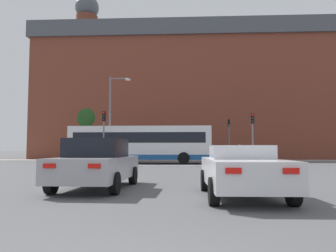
{
  "coord_description": "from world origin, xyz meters",
  "views": [
    {
      "loc": [
        0.68,
        -2.45,
        1.28
      ],
      "look_at": [
        -0.84,
        27.92,
        3.4
      ],
      "focal_mm": 35.0,
      "sensor_mm": 36.0,
      "label": 1
    }
  ],
  "objects_px": {
    "street_lamp_junction": "(113,111)",
    "pedestrian_walking_east": "(152,152)",
    "traffic_light_far_right": "(229,133)",
    "traffic_light_near_left": "(104,129)",
    "pedestrian_waiting": "(240,151)",
    "car_roadster_right": "(242,170)",
    "bus_crossing_lead": "(141,144)",
    "traffic_light_near_right": "(253,130)",
    "car_saloon_left": "(97,164)"
  },
  "relations": [
    {
      "from": "traffic_light_near_left",
      "to": "pedestrian_walking_east",
      "type": "xyz_separation_m",
      "value": [
        2.85,
        10.41,
        -1.98
      ]
    },
    {
      "from": "car_roadster_right",
      "to": "bus_crossing_lead",
      "type": "bearing_deg",
      "value": 104.24
    },
    {
      "from": "car_saloon_left",
      "to": "car_roadster_right",
      "type": "distance_m",
      "value": 4.61
    },
    {
      "from": "street_lamp_junction",
      "to": "pedestrian_walking_east",
      "type": "relative_size",
      "value": 4.81
    },
    {
      "from": "street_lamp_junction",
      "to": "bus_crossing_lead",
      "type": "bearing_deg",
      "value": 17.63
    },
    {
      "from": "traffic_light_near_right",
      "to": "pedestrian_waiting",
      "type": "relative_size",
      "value": 2.26
    },
    {
      "from": "traffic_light_far_right",
      "to": "traffic_light_near_left",
      "type": "bearing_deg",
      "value": -137.9
    },
    {
      "from": "traffic_light_far_right",
      "to": "street_lamp_junction",
      "type": "distance_m",
      "value": 14.01
    },
    {
      "from": "traffic_light_near_left",
      "to": "traffic_light_far_right",
      "type": "distance_m",
      "value": 15.46
    },
    {
      "from": "car_saloon_left",
      "to": "bus_crossing_lead",
      "type": "distance_m",
      "value": 18.5
    },
    {
      "from": "traffic_light_near_left",
      "to": "street_lamp_junction",
      "type": "distance_m",
      "value": 2.65
    },
    {
      "from": "pedestrian_waiting",
      "to": "traffic_light_near_right",
      "type": "bearing_deg",
      "value": 91.09
    },
    {
      "from": "traffic_light_near_left",
      "to": "traffic_light_near_right",
      "type": "distance_m",
      "value": 11.84
    },
    {
      "from": "traffic_light_near_left",
      "to": "pedestrian_walking_east",
      "type": "height_order",
      "value": "traffic_light_near_left"
    },
    {
      "from": "traffic_light_near_left",
      "to": "pedestrian_waiting",
      "type": "height_order",
      "value": "traffic_light_near_left"
    },
    {
      "from": "car_saloon_left",
      "to": "traffic_light_near_right",
      "type": "xyz_separation_m",
      "value": [
        8.1,
        15.19,
        1.92
      ]
    },
    {
      "from": "car_saloon_left",
      "to": "pedestrian_waiting",
      "type": "bearing_deg",
      "value": 73.28
    },
    {
      "from": "car_saloon_left",
      "to": "street_lamp_junction",
      "type": "xyz_separation_m",
      "value": [
        -3.4,
        17.71,
        3.78
      ]
    },
    {
      "from": "traffic_light_near_left",
      "to": "street_lamp_junction",
      "type": "relative_size",
      "value": 0.57
    },
    {
      "from": "car_roadster_right",
      "to": "pedestrian_walking_east",
      "type": "height_order",
      "value": "pedestrian_walking_east"
    },
    {
      "from": "bus_crossing_lead",
      "to": "pedestrian_waiting",
      "type": "height_order",
      "value": "bus_crossing_lead"
    },
    {
      "from": "car_roadster_right",
      "to": "pedestrian_walking_east",
      "type": "xyz_separation_m",
      "value": [
        -5.2,
        27.71,
        0.21
      ]
    },
    {
      "from": "car_roadster_right",
      "to": "traffic_light_near_right",
      "type": "relative_size",
      "value": 1.07
    },
    {
      "from": "traffic_light_near_right",
      "to": "pedestrian_waiting",
      "type": "bearing_deg",
      "value": 85.42
    },
    {
      "from": "car_saloon_left",
      "to": "pedestrian_walking_east",
      "type": "height_order",
      "value": "car_saloon_left"
    },
    {
      "from": "traffic_light_near_left",
      "to": "traffic_light_near_right",
      "type": "bearing_deg",
      "value": -2.42
    },
    {
      "from": "bus_crossing_lead",
      "to": "pedestrian_waiting",
      "type": "xyz_separation_m",
      "value": [
        10.15,
        8.74,
        -0.69
      ]
    },
    {
      "from": "traffic_light_far_right",
      "to": "pedestrian_waiting",
      "type": "xyz_separation_m",
      "value": [
        1.32,
        1.13,
        -1.98
      ]
    },
    {
      "from": "traffic_light_far_right",
      "to": "pedestrian_walking_east",
      "type": "height_order",
      "value": "traffic_light_far_right"
    },
    {
      "from": "bus_crossing_lead",
      "to": "pedestrian_walking_east",
      "type": "xyz_separation_m",
      "value": [
        0.21,
        7.66,
        -0.83
      ]
    },
    {
      "from": "pedestrian_waiting",
      "to": "pedestrian_walking_east",
      "type": "bearing_deg",
      "value": 11.89
    },
    {
      "from": "bus_crossing_lead",
      "to": "pedestrian_waiting",
      "type": "distance_m",
      "value": 13.41
    },
    {
      "from": "car_saloon_left",
      "to": "bus_crossing_lead",
      "type": "bearing_deg",
      "value": 95.09
    },
    {
      "from": "car_saloon_left",
      "to": "car_roadster_right",
      "type": "bearing_deg",
      "value": -18.74
    },
    {
      "from": "car_roadster_right",
      "to": "street_lamp_junction",
      "type": "height_order",
      "value": "street_lamp_junction"
    },
    {
      "from": "car_roadster_right",
      "to": "pedestrian_walking_east",
      "type": "relative_size",
      "value": 2.74
    },
    {
      "from": "traffic_light_far_right",
      "to": "pedestrian_walking_east",
      "type": "bearing_deg",
      "value": 179.71
    },
    {
      "from": "pedestrian_waiting",
      "to": "car_roadster_right",
      "type": "bearing_deg",
      "value": 86.31
    },
    {
      "from": "car_saloon_left",
      "to": "pedestrian_walking_east",
      "type": "relative_size",
      "value": 2.85
    },
    {
      "from": "traffic_light_near_left",
      "to": "traffic_light_far_right",
      "type": "bearing_deg",
      "value": 42.1
    },
    {
      "from": "traffic_light_far_right",
      "to": "street_lamp_junction",
      "type": "xyz_separation_m",
      "value": [
        -11.15,
        -8.35,
        1.55
      ]
    },
    {
      "from": "street_lamp_junction",
      "to": "pedestrian_waiting",
      "type": "height_order",
      "value": "street_lamp_junction"
    },
    {
      "from": "car_saloon_left",
      "to": "traffic_light_near_left",
      "type": "xyz_separation_m",
      "value": [
        -3.73,
        15.69,
        2.09
      ]
    },
    {
      "from": "bus_crossing_lead",
      "to": "traffic_light_far_right",
      "type": "xyz_separation_m",
      "value": [
        8.83,
        7.61,
        1.29
      ]
    },
    {
      "from": "traffic_light_near_left",
      "to": "traffic_light_far_right",
      "type": "relative_size",
      "value": 0.95
    },
    {
      "from": "pedestrian_waiting",
      "to": "traffic_light_far_right",
      "type": "bearing_deg",
      "value": 46.26
    },
    {
      "from": "traffic_light_near_right",
      "to": "bus_crossing_lead",
      "type": "bearing_deg",
      "value": 160.5
    },
    {
      "from": "pedestrian_walking_east",
      "to": "car_saloon_left",
      "type": "bearing_deg",
      "value": -135.43
    },
    {
      "from": "car_saloon_left",
      "to": "traffic_light_near_left",
      "type": "relative_size",
      "value": 1.04
    },
    {
      "from": "street_lamp_junction",
      "to": "pedestrian_walking_east",
      "type": "xyz_separation_m",
      "value": [
        2.52,
        8.39,
        -3.67
      ]
    }
  ]
}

